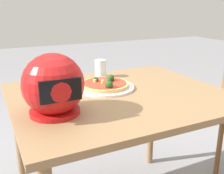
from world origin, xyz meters
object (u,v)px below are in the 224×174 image
dining_table (120,110)px  pizza (105,84)px  drinking_glass (100,69)px  motorcycle_helmet (53,86)px

dining_table → pizza: 0.16m
dining_table → pizza: size_ratio=4.07×
dining_table → drinking_glass: bearing=-96.4°
dining_table → drinking_glass: size_ratio=9.80×
dining_table → pizza: pizza is taller
motorcycle_helmet → drinking_glass: (-0.40, -0.45, -0.07)m
motorcycle_helmet → drinking_glass: bearing=-131.8°
pizza → motorcycle_helmet: motorcycle_helmet is taller
pizza → dining_table: bearing=109.2°
dining_table → pizza: (0.04, -0.10, 0.12)m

